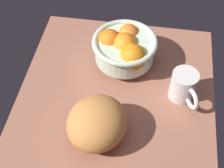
{
  "coord_description": "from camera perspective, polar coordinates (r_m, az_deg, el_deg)",
  "views": [
    {
      "loc": [
        48.13,
        7.24,
        73.08
      ],
      "look_at": [
        -5.68,
        -1.08,
        5.0
      ],
      "focal_mm": 52.42,
      "sensor_mm": 36.0,
      "label": 1
    }
  ],
  "objects": [
    {
      "name": "ground_plane",
      "position": [
        0.89,
        0.13,
        -5.52
      ],
      "size": [
        72.15,
        54.22,
        3.0
      ],
      "primitive_type": "cube",
      "color": "#975E49"
    },
    {
      "name": "fruit_bowl",
      "position": [
        0.95,
        2.17,
        6.33
      ],
      "size": [
        18.76,
        18.76,
        10.98
      ],
      "color": "silver",
      "rests_on": "ground"
    },
    {
      "name": "mug",
      "position": [
        0.9,
        12.44,
        -0.42
      ],
      "size": [
        10.69,
        7.77,
        8.75
      ],
      "color": "silver",
      "rests_on": "ground"
    },
    {
      "name": "bread_loaf",
      "position": [
        0.8,
        -2.62,
        -6.82
      ],
      "size": [
        19.58,
        18.77,
        10.53
      ],
      "primitive_type": "ellipsoid",
      "rotation": [
        0.0,
        0.0,
        2.83
      ],
      "color": "#CB7F3F",
      "rests_on": "ground"
    }
  ]
}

